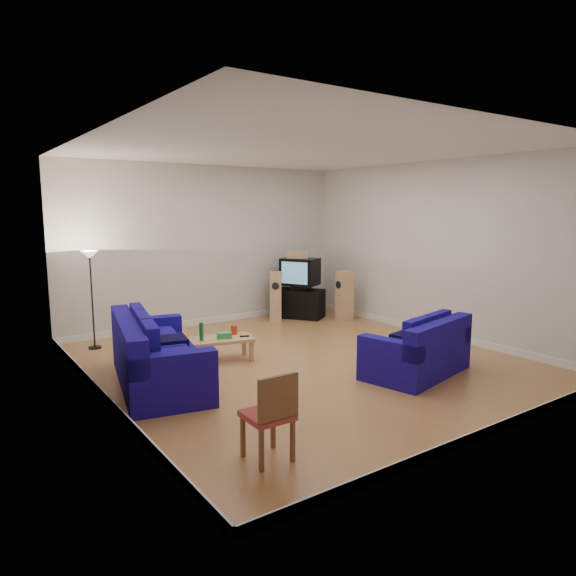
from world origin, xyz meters
TOP-DOWN VIEW (x-y plane):
  - room at (0.00, 0.00)m, footprint 6.01×6.51m
  - sofa_three_seat at (-2.25, 0.30)m, footprint 1.47×2.50m
  - sofa_loveseat at (0.99, -1.45)m, footprint 1.79×1.25m
  - coffee_table at (-1.05, 0.74)m, footprint 1.09×0.71m
  - bottle at (-1.35, 0.75)m, footprint 0.09×0.09m
  - tissue_box at (-1.00, 0.69)m, footprint 0.25×0.19m
  - red_canister at (-0.74, 0.83)m, footprint 0.11×0.11m
  - remote at (-0.69, 0.60)m, footprint 0.15×0.10m
  - tv_stand at (1.88, 2.66)m, footprint 1.03×1.14m
  - av_receiver at (1.90, 2.63)m, footprint 0.58×0.57m
  - television at (1.87, 2.64)m, footprint 0.83×0.91m
  - centre_speaker at (1.83, 2.68)m, footprint 0.46×0.40m
  - speaker_left at (1.28, 2.70)m, footprint 0.37×0.39m
  - speaker_right at (2.45, 1.85)m, footprint 0.34×0.26m
  - floor_lamp at (-2.45, 2.62)m, footprint 0.28×0.28m
  - dining_chair at (-2.14, -2.40)m, footprint 0.42×0.42m

SIDE VIEW (x-z plane):
  - tv_stand at x=1.88m, z-range 0.00..0.61m
  - sofa_loveseat at x=0.99m, z-range -0.10..0.72m
  - coffee_table at x=-1.05m, z-range 0.13..0.50m
  - sofa_three_seat at x=-2.25m, z-range -0.12..0.79m
  - remote at x=-0.69m, z-range 0.37..0.38m
  - tissue_box at x=-1.00m, z-range 0.37..0.46m
  - red_canister at x=-0.74m, z-range 0.37..0.51m
  - dining_chair at x=-2.14m, z-range 0.05..0.92m
  - bottle at x=-1.35m, z-range 0.37..0.65m
  - speaker_left at x=1.28m, z-range 0.00..1.03m
  - speaker_right at x=2.45m, z-range 0.00..1.06m
  - av_receiver at x=1.90m, z-range 0.61..0.72m
  - television at x=1.87m, z-range 0.72..1.29m
  - floor_lamp at x=-2.45m, z-range 0.54..2.19m
  - centre_speaker at x=1.83m, z-range 1.29..1.45m
  - room at x=0.00m, z-range -0.06..3.15m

